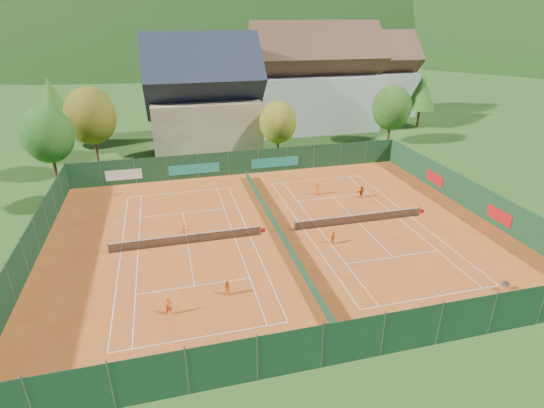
{
  "coord_description": "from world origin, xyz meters",
  "views": [
    {
      "loc": [
        -8.94,
        -32.63,
        18.04
      ],
      "look_at": [
        0.0,
        2.0,
        2.0
      ],
      "focal_mm": 28.0,
      "sensor_mm": 36.0,
      "label": 1
    }
  ],
  "objects_px": {
    "chalet": "(204,101)",
    "player_right_far_a": "(317,189)",
    "player_left_near": "(169,307)",
    "player_right_far_b": "(361,192)",
    "ball_hopper": "(506,284)",
    "player_left_mid": "(228,288)",
    "player_right_near": "(333,238)",
    "hotel_block_a": "(314,84)",
    "hotel_block_b": "(369,79)",
    "player_left_far": "(184,231)"
  },
  "relations": [
    {
      "from": "chalet",
      "to": "player_right_far_a",
      "type": "height_order",
      "value": "chalet"
    },
    {
      "from": "chalet",
      "to": "player_right_far_a",
      "type": "relative_size",
      "value": 11.33
    },
    {
      "from": "player_left_near",
      "to": "player_right_far_b",
      "type": "relative_size",
      "value": 0.96
    },
    {
      "from": "ball_hopper",
      "to": "player_left_near",
      "type": "xyz_separation_m",
      "value": [
        -23.24,
        3.26,
        0.1
      ]
    },
    {
      "from": "player_left_mid",
      "to": "player_right_near",
      "type": "relative_size",
      "value": 1.02
    },
    {
      "from": "player_right_near",
      "to": "hotel_block_a",
      "type": "bearing_deg",
      "value": 34.02
    },
    {
      "from": "player_right_near",
      "to": "player_right_far_b",
      "type": "height_order",
      "value": "player_right_far_b"
    },
    {
      "from": "hotel_block_b",
      "to": "player_right_far_a",
      "type": "bearing_deg",
      "value": -122.81
    },
    {
      "from": "hotel_block_a",
      "to": "player_left_near",
      "type": "xyz_separation_m",
      "value": [
        -25.86,
        -45.23,
        -6.72
      ]
    },
    {
      "from": "hotel_block_a",
      "to": "player_right_far_a",
      "type": "bearing_deg",
      "value": -108.5
    },
    {
      "from": "chalet",
      "to": "player_right_near",
      "type": "distance_m",
      "value": 34.38
    },
    {
      "from": "chalet",
      "to": "player_left_near",
      "type": "xyz_separation_m",
      "value": [
        -6.86,
        -39.23,
        -5.96
      ]
    },
    {
      "from": "player_right_near",
      "to": "player_right_far_b",
      "type": "xyz_separation_m",
      "value": [
        6.72,
        8.64,
        0.09
      ]
    },
    {
      "from": "ball_hopper",
      "to": "player_left_near",
      "type": "distance_m",
      "value": 23.47
    },
    {
      "from": "ball_hopper",
      "to": "player_right_near",
      "type": "bearing_deg",
      "value": 134.78
    },
    {
      "from": "player_left_mid",
      "to": "player_right_far_b",
      "type": "distance_m",
      "value": 21.5
    },
    {
      "from": "player_right_near",
      "to": "player_right_far_a",
      "type": "xyz_separation_m",
      "value": [
        2.4,
        10.59,
        0.12
      ]
    },
    {
      "from": "player_left_near",
      "to": "player_right_near",
      "type": "relative_size",
      "value": 1.11
    },
    {
      "from": "player_right_near",
      "to": "player_right_far_b",
      "type": "relative_size",
      "value": 0.87
    },
    {
      "from": "player_left_far",
      "to": "player_left_mid",
      "type": "bearing_deg",
      "value": 97.82
    },
    {
      "from": "player_left_far",
      "to": "player_right_far_b",
      "type": "xyz_separation_m",
      "value": [
        18.98,
        4.14,
        0.1
      ]
    },
    {
      "from": "chalet",
      "to": "player_right_far_a",
      "type": "xyz_separation_m",
      "value": [
        9.46,
        -22.52,
        -5.91
      ]
    },
    {
      "from": "player_left_near",
      "to": "player_right_near",
      "type": "height_order",
      "value": "player_left_near"
    },
    {
      "from": "ball_hopper",
      "to": "player_right_far_b",
      "type": "height_order",
      "value": "player_right_far_b"
    },
    {
      "from": "player_left_near",
      "to": "player_right_far_a",
      "type": "height_order",
      "value": "player_right_far_a"
    },
    {
      "from": "chalet",
      "to": "player_right_far_b",
      "type": "xyz_separation_m",
      "value": [
        13.78,
        -24.46,
        -5.94
      ]
    },
    {
      "from": "ball_hopper",
      "to": "player_left_far",
      "type": "height_order",
      "value": "player_left_far"
    },
    {
      "from": "ball_hopper",
      "to": "player_left_near",
      "type": "relative_size",
      "value": 0.61
    },
    {
      "from": "player_right_far_b",
      "to": "ball_hopper",
      "type": "bearing_deg",
      "value": 79.85
    },
    {
      "from": "chalet",
      "to": "player_right_near",
      "type": "xyz_separation_m",
      "value": [
        7.06,
        -33.11,
        -6.03
      ]
    },
    {
      "from": "player_right_far_b",
      "to": "player_right_near",
      "type": "bearing_deg",
      "value": 33.78
    },
    {
      "from": "chalet",
      "to": "player_right_far_b",
      "type": "relative_size",
      "value": 11.81
    },
    {
      "from": "hotel_block_a",
      "to": "player_left_far",
      "type": "xyz_separation_m",
      "value": [
        -24.19,
        -34.61,
        -6.79
      ]
    },
    {
      "from": "player_left_mid",
      "to": "chalet",
      "type": "bearing_deg",
      "value": 102.0
    },
    {
      "from": "hotel_block_b",
      "to": "player_left_mid",
      "type": "distance_m",
      "value": 63.54
    },
    {
      "from": "player_left_near",
      "to": "player_left_far",
      "type": "relative_size",
      "value": 1.12
    },
    {
      "from": "player_right_near",
      "to": "player_left_near",
      "type": "bearing_deg",
      "value": 164.75
    },
    {
      "from": "hotel_block_b",
      "to": "player_right_far_b",
      "type": "height_order",
      "value": "hotel_block_b"
    },
    {
      "from": "player_left_far",
      "to": "player_right_far_a",
      "type": "relative_size",
      "value": 0.82
    },
    {
      "from": "ball_hopper",
      "to": "player_left_mid",
      "type": "relative_size",
      "value": 0.66
    },
    {
      "from": "player_left_mid",
      "to": "player_left_near",
      "type": "bearing_deg",
      "value": -148.71
    },
    {
      "from": "player_right_far_a",
      "to": "player_right_far_b",
      "type": "height_order",
      "value": "player_right_far_a"
    },
    {
      "from": "ball_hopper",
      "to": "player_left_far",
      "type": "bearing_deg",
      "value": 147.23
    },
    {
      "from": "hotel_block_b",
      "to": "ball_hopper",
      "type": "xyz_separation_m",
      "value": [
        -16.62,
        -56.49,
        -6.06
      ]
    },
    {
      "from": "player_left_far",
      "to": "ball_hopper",
      "type": "bearing_deg",
      "value": 141.01
    },
    {
      "from": "hotel_block_b",
      "to": "player_right_far_a",
      "type": "xyz_separation_m",
      "value": [
        -23.54,
        -36.52,
        -5.9
      ]
    },
    {
      "from": "hotel_block_a",
      "to": "player_right_far_b",
      "type": "relative_size",
      "value": 15.75
    },
    {
      "from": "hotel_block_a",
      "to": "player_left_near",
      "type": "relative_size",
      "value": 16.36
    },
    {
      "from": "chalet",
      "to": "ball_hopper",
      "type": "bearing_deg",
      "value": -68.92
    },
    {
      "from": "hotel_block_b",
      "to": "player_left_mid",
      "type": "height_order",
      "value": "hotel_block_b"
    }
  ]
}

